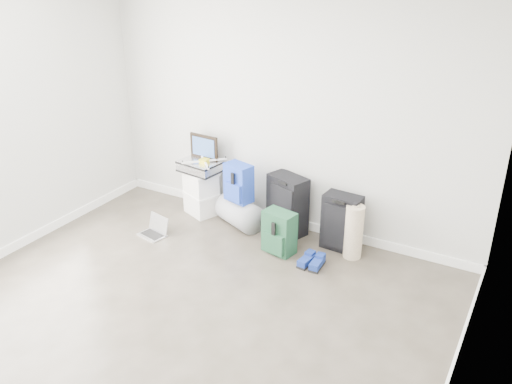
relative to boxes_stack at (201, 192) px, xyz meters
The scene contains 14 objects.
ground 2.47m from the boxes_stack, 66.06° to the right, with size 5.00×5.00×0.00m, color #353027.
room_envelope 2.84m from the boxes_stack, 65.89° to the right, with size 4.52×5.02×2.71m.
boxes_stack is the anchor object (origin of this frame).
briefcase 0.34m from the boxes_stack, 75.96° to the right, with size 0.46×0.34×0.13m, color #B2B2B7.
painting 0.56m from the boxes_stack, 90.00° to the left, with size 0.39×0.05×0.29m.
drone 0.44m from the boxes_stack, 14.04° to the right, with size 0.39×0.39×0.05m.
duffel_bag 0.60m from the boxes_stack, ahead, with size 0.34×0.34×0.55m, color #989BA0.
blue_backpack 0.65m from the boxes_stack, ahead, with size 0.35×0.30×0.44m.
large_suitcase 1.13m from the boxes_stack, ahead, with size 0.50×0.41×0.68m.
green_backpack 1.30m from the boxes_stack, 16.58° to the right, with size 0.37×0.30×0.47m.
carry_on 1.79m from the boxes_stack, ahead, with size 0.41×0.28×0.62m.
shoes 1.75m from the boxes_stack, 15.05° to the right, with size 0.24×0.27×0.09m.
rolled_rug 1.97m from the boxes_stack, ahead, with size 0.19×0.19×0.58m, color tan.
laptop 0.76m from the boxes_stack, 102.14° to the right, with size 0.34×0.27×0.21m.
Camera 1 is at (2.50, -2.62, 2.98)m, focal length 38.00 mm.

